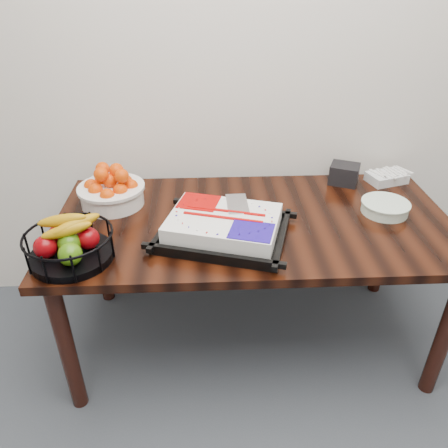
{
  "coord_description": "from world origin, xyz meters",
  "views": [
    {
      "loc": [
        -0.22,
        0.29,
        1.76
      ],
      "look_at": [
        -0.14,
        1.83,
        0.83
      ],
      "focal_mm": 35.0,
      "sensor_mm": 36.0,
      "label": 1
    }
  ],
  "objects_px": {
    "cake_tray": "(224,227)",
    "fruit_basket": "(69,243)",
    "napkin_box": "(344,174)",
    "tangerine_bowl": "(111,188)",
    "table": "(253,234)",
    "plate_stack": "(385,207)"
  },
  "relations": [
    {
      "from": "cake_tray",
      "to": "plate_stack",
      "type": "bearing_deg",
      "value": 12.59
    },
    {
      "from": "fruit_basket",
      "to": "napkin_box",
      "type": "height_order",
      "value": "fruit_basket"
    },
    {
      "from": "cake_tray",
      "to": "napkin_box",
      "type": "height_order",
      "value": "cake_tray"
    },
    {
      "from": "table",
      "to": "fruit_basket",
      "type": "height_order",
      "value": "fruit_basket"
    },
    {
      "from": "table",
      "to": "cake_tray",
      "type": "xyz_separation_m",
      "value": [
        -0.14,
        -0.14,
        0.13
      ]
    },
    {
      "from": "plate_stack",
      "to": "fruit_basket",
      "type": "bearing_deg",
      "value": -167.36
    },
    {
      "from": "cake_tray",
      "to": "napkin_box",
      "type": "distance_m",
      "value": 0.82
    },
    {
      "from": "table",
      "to": "plate_stack",
      "type": "relative_size",
      "value": 8.14
    },
    {
      "from": "fruit_basket",
      "to": "plate_stack",
      "type": "height_order",
      "value": "fruit_basket"
    },
    {
      "from": "table",
      "to": "tangerine_bowl",
      "type": "xyz_separation_m",
      "value": [
        -0.66,
        0.17,
        0.17
      ]
    },
    {
      "from": "tangerine_bowl",
      "to": "cake_tray",
      "type": "bearing_deg",
      "value": -30.94
    },
    {
      "from": "fruit_basket",
      "to": "napkin_box",
      "type": "xyz_separation_m",
      "value": [
        1.26,
        0.63,
        -0.02
      ]
    },
    {
      "from": "cake_tray",
      "to": "tangerine_bowl",
      "type": "distance_m",
      "value": 0.61
    },
    {
      "from": "plate_stack",
      "to": "napkin_box",
      "type": "height_order",
      "value": "napkin_box"
    },
    {
      "from": "cake_tray",
      "to": "tangerine_bowl",
      "type": "relative_size",
      "value": 1.93
    },
    {
      "from": "cake_tray",
      "to": "fruit_basket",
      "type": "height_order",
      "value": "fruit_basket"
    },
    {
      "from": "table",
      "to": "plate_stack",
      "type": "bearing_deg",
      "value": 2.57
    },
    {
      "from": "cake_tray",
      "to": "plate_stack",
      "type": "xyz_separation_m",
      "value": [
        0.76,
        0.17,
        -0.02
      ]
    },
    {
      "from": "table",
      "to": "tangerine_bowl",
      "type": "relative_size",
      "value": 5.7
    },
    {
      "from": "cake_tray",
      "to": "plate_stack",
      "type": "relative_size",
      "value": 2.76
    },
    {
      "from": "table",
      "to": "napkin_box",
      "type": "relative_size",
      "value": 12.6
    },
    {
      "from": "tangerine_bowl",
      "to": "fruit_basket",
      "type": "xyz_separation_m",
      "value": [
        -0.08,
        -0.45,
        -0.01
      ]
    }
  ]
}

